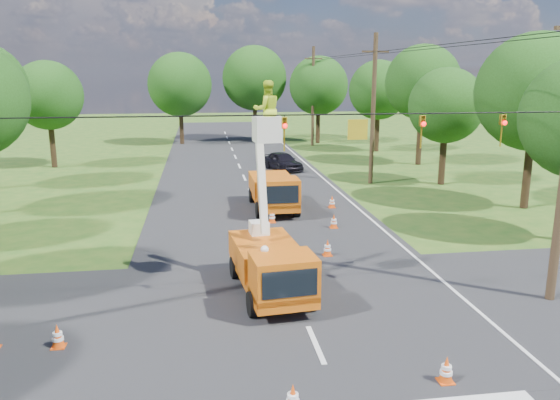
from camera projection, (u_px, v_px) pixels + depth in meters
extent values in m
plane|color=#285419|center=(251.00, 193.00, 34.61)|extent=(140.00, 140.00, 0.00)
cube|color=black|center=(251.00, 193.00, 34.61)|extent=(12.00, 100.00, 0.06)
cube|color=black|center=(303.00, 315.00, 17.27)|extent=(56.00, 10.00, 0.07)
cube|color=silver|center=(337.00, 190.00, 35.39)|extent=(0.12, 90.00, 0.02)
cube|color=#D2570E|center=(270.00, 275.00, 18.88)|extent=(2.50, 5.54, 0.40)
cube|color=#D2570E|center=(283.00, 276.00, 16.90)|extent=(2.11, 1.71, 1.34)
cube|color=black|center=(290.00, 284.00, 16.18)|extent=(1.70, 0.23, 0.85)
cube|color=#D2570E|center=(265.00, 253.00, 19.42)|extent=(2.43, 3.50, 0.89)
cylinder|color=black|center=(253.00, 304.00, 17.11)|extent=(0.37, 0.85, 0.82)
cylinder|color=black|center=(310.00, 298.00, 17.55)|extent=(0.37, 0.85, 0.82)
cylinder|color=black|center=(235.00, 267.00, 20.31)|extent=(0.37, 0.85, 0.82)
cylinder|color=black|center=(284.00, 263.00, 20.76)|extent=(0.37, 0.85, 0.82)
cube|color=silver|center=(259.00, 228.00, 20.20)|extent=(0.74, 0.74, 0.49)
cube|color=silver|center=(262.00, 178.00, 19.28)|extent=(0.37, 1.21, 3.88)
cube|color=silver|center=(267.00, 129.00, 17.98)|extent=(0.93, 0.93, 0.85)
imported|color=#C6E526|center=(267.00, 110.00, 17.83)|extent=(1.03, 0.86, 1.89)
cube|color=#D2570E|center=(273.00, 197.00, 30.42)|extent=(2.14, 5.74, 0.43)
cube|color=#D2570E|center=(278.00, 192.00, 28.27)|extent=(2.11, 1.64, 1.43)
cube|color=black|center=(281.00, 195.00, 27.48)|extent=(1.81, 0.07, 0.91)
cube|color=#D2570E|center=(271.00, 184.00, 31.01)|extent=(2.27, 3.55, 0.95)
cylinder|color=black|center=(259.00, 210.00, 28.58)|extent=(0.31, 0.88, 0.88)
cylinder|color=black|center=(296.00, 209.00, 28.88)|extent=(0.31, 0.88, 0.88)
cylinder|color=black|center=(252.00, 195.00, 32.07)|extent=(0.31, 0.88, 0.88)
cylinder|color=black|center=(285.00, 194.00, 32.36)|extent=(0.31, 0.88, 0.88)
imported|color=#FF5615|center=(265.00, 280.00, 17.43)|extent=(0.89, 0.79, 2.03)
imported|color=black|center=(283.00, 161.00, 42.50)|extent=(3.10, 4.53, 1.43)
cone|color=#DC460B|center=(293.00, 398.00, 12.25)|extent=(0.36, 0.36, 0.70)
cylinder|color=white|center=(293.00, 395.00, 12.24)|extent=(0.26, 0.26, 0.09)
cone|color=#DC460B|center=(446.00, 369.00, 13.43)|extent=(0.36, 0.36, 0.70)
cube|color=#DC460B|center=(445.00, 381.00, 13.51)|extent=(0.38, 0.38, 0.04)
cylinder|color=white|center=(446.00, 367.00, 13.42)|extent=(0.26, 0.26, 0.09)
cylinder|color=white|center=(446.00, 372.00, 13.45)|extent=(0.31, 0.31, 0.09)
cone|color=#DC460B|center=(327.00, 247.00, 22.72)|extent=(0.36, 0.36, 0.70)
cube|color=#DC460B|center=(327.00, 255.00, 22.80)|extent=(0.38, 0.38, 0.04)
cylinder|color=white|center=(328.00, 246.00, 22.71)|extent=(0.26, 0.26, 0.09)
cylinder|color=white|center=(327.00, 249.00, 22.74)|extent=(0.31, 0.31, 0.09)
cone|color=#DC460B|center=(334.00, 221.00, 26.75)|extent=(0.36, 0.36, 0.70)
cube|color=#DC460B|center=(334.00, 228.00, 26.83)|extent=(0.38, 0.38, 0.04)
cylinder|color=white|center=(334.00, 220.00, 26.74)|extent=(0.26, 0.26, 0.09)
cylinder|color=white|center=(334.00, 223.00, 26.77)|extent=(0.31, 0.31, 0.09)
cone|color=#DC460B|center=(58.00, 336.00, 15.13)|extent=(0.36, 0.36, 0.70)
cube|color=#DC460B|center=(59.00, 347.00, 15.21)|extent=(0.38, 0.38, 0.04)
cylinder|color=white|center=(57.00, 334.00, 15.12)|extent=(0.26, 0.26, 0.09)
cylinder|color=white|center=(58.00, 339.00, 15.15)|extent=(0.31, 0.31, 0.09)
cone|color=#DC460B|center=(332.00, 202.00, 30.74)|extent=(0.36, 0.36, 0.70)
cube|color=#DC460B|center=(332.00, 207.00, 30.82)|extent=(0.38, 0.38, 0.04)
cylinder|color=white|center=(332.00, 200.00, 30.73)|extent=(0.26, 0.26, 0.09)
cylinder|color=white|center=(332.00, 203.00, 30.76)|extent=(0.31, 0.31, 0.09)
cone|color=#DC460B|center=(272.00, 216.00, 27.70)|extent=(0.36, 0.36, 0.70)
cube|color=#DC460B|center=(272.00, 222.00, 27.78)|extent=(0.38, 0.38, 0.04)
cylinder|color=white|center=(272.00, 215.00, 27.69)|extent=(0.26, 0.26, 0.09)
cylinder|color=white|center=(272.00, 217.00, 27.72)|extent=(0.31, 0.31, 0.09)
cylinder|color=#4C3823|center=(373.00, 110.00, 36.58)|extent=(0.30, 0.30, 10.00)
cube|color=#4C3823|center=(375.00, 52.00, 35.70)|extent=(1.80, 0.12, 0.12)
cylinder|color=#4C3823|center=(313.00, 97.00, 55.84)|extent=(0.30, 0.30, 10.00)
cube|color=#4C3823|center=(313.00, 59.00, 54.97)|extent=(1.80, 0.12, 0.12)
cylinder|color=black|center=(288.00, 115.00, 15.76)|extent=(18.00, 0.04, 0.04)
cube|color=#AC8F14|center=(358.00, 130.00, 16.15)|extent=(0.60, 0.05, 0.60)
imported|color=#AC8F14|center=(284.00, 134.00, 15.87)|extent=(0.16, 0.20, 1.00)
sphere|color=#FF0C0C|center=(285.00, 126.00, 15.70)|extent=(0.14, 0.14, 0.14)
imported|color=#AC8F14|center=(422.00, 132.00, 16.46)|extent=(0.16, 0.20, 1.00)
sphere|color=#FF0C0C|center=(424.00, 124.00, 16.28)|extent=(0.14, 0.14, 0.14)
imported|color=#AC8F14|center=(502.00, 131.00, 16.82)|extent=(0.16, 0.20, 1.00)
sphere|color=#FF0C0C|center=(505.00, 123.00, 16.65)|extent=(0.14, 0.14, 0.14)
cylinder|color=#382616|center=(52.00, 142.00, 43.63)|extent=(0.44, 0.44, 4.05)
sphere|color=#1E4412|center=(48.00, 95.00, 42.79)|extent=(5.40, 5.40, 5.40)
cylinder|color=#382616|center=(528.00, 168.00, 30.40)|extent=(0.44, 0.44, 4.58)
sphere|color=#1E4412|center=(536.00, 92.00, 29.45)|extent=(6.40, 6.40, 6.40)
cylinder|color=#382616|center=(443.00, 157.00, 36.99)|extent=(0.44, 0.44, 3.78)
sphere|color=#1E4412|center=(446.00, 105.00, 36.20)|extent=(5.00, 5.00, 5.00)
cylinder|color=#382616|center=(420.00, 136.00, 44.80)|extent=(0.44, 0.44, 4.75)
sphere|color=#1E4412|center=(423.00, 82.00, 43.81)|extent=(6.00, 6.00, 6.00)
cylinder|color=#382616|center=(377.00, 130.00, 52.44)|extent=(0.44, 0.44, 4.14)
sphere|color=#1E4412|center=(379.00, 90.00, 51.58)|extent=(5.60, 5.60, 5.60)
cylinder|color=#382616|center=(181.00, 123.00, 57.48)|extent=(0.44, 0.44, 4.40)
sphere|color=#1E4412|center=(180.00, 85.00, 56.56)|extent=(6.60, 6.60, 6.60)
cylinder|color=#382616|center=(255.00, 119.00, 60.48)|extent=(0.44, 0.44, 4.84)
sphere|color=#1E4412|center=(255.00, 78.00, 59.47)|extent=(7.00, 7.00, 7.00)
cylinder|color=#382616|center=(318.00, 123.00, 58.56)|extent=(0.44, 0.44, 4.31)
sphere|color=#1E4412|center=(319.00, 86.00, 57.66)|extent=(6.20, 6.20, 6.20)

